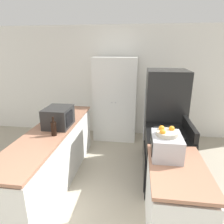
# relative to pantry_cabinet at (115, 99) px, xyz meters

# --- Properties ---
(wall_back) EXTENTS (7.00, 0.06, 2.60)m
(wall_back) POSITION_rel_pantry_cabinet_xyz_m (0.09, 0.33, 0.35)
(wall_back) COLOR white
(wall_back) RESTS_ON ground_plane
(counter_left) EXTENTS (0.60, 2.59, 0.91)m
(counter_left) POSITION_rel_pantry_cabinet_xyz_m (-0.78, -1.80, -0.52)
(counter_left) COLOR silver
(counter_left) RESTS_ON ground_plane
(counter_right) EXTENTS (0.60, 0.99, 0.91)m
(counter_right) POSITION_rel_pantry_cabinet_xyz_m (0.97, -2.60, -0.52)
(counter_right) COLOR silver
(counter_right) RESTS_ON ground_plane
(pantry_cabinet) EXTENTS (0.97, 0.59, 1.91)m
(pantry_cabinet) POSITION_rel_pantry_cabinet_xyz_m (0.00, 0.00, 0.00)
(pantry_cabinet) COLOR white
(pantry_cabinet) RESTS_ON ground_plane
(stove) EXTENTS (0.66, 0.79, 1.07)m
(stove) POSITION_rel_pantry_cabinet_xyz_m (0.99, -1.70, -0.49)
(stove) COLOR black
(stove) RESTS_ON ground_plane
(refrigerator) EXTENTS (0.72, 0.70, 1.73)m
(refrigerator) POSITION_rel_pantry_cabinet_xyz_m (1.01, -0.91, -0.09)
(refrigerator) COLOR black
(refrigerator) RESTS_ON ground_plane
(microwave) EXTENTS (0.39, 0.47, 0.31)m
(microwave) POSITION_rel_pantry_cabinet_xyz_m (-0.70, -1.67, 0.11)
(microwave) COLOR black
(microwave) RESTS_ON counter_left
(wine_bottle) EXTENTS (0.08, 0.08, 0.28)m
(wine_bottle) POSITION_rel_pantry_cabinet_xyz_m (-0.64, -2.01, 0.06)
(wine_bottle) COLOR black
(wine_bottle) RESTS_ON counter_left
(toaster_oven) EXTENTS (0.33, 0.42, 0.25)m
(toaster_oven) POSITION_rel_pantry_cabinet_xyz_m (0.86, -2.38, 0.08)
(toaster_oven) COLOR #B2B2B7
(toaster_oven) RESTS_ON counter_right
(fruit_bowl) EXTENTS (0.24, 0.24, 0.09)m
(fruit_bowl) POSITION_rel_pantry_cabinet_xyz_m (0.85, -2.38, 0.24)
(fruit_bowl) COLOR #B2A893
(fruit_bowl) RESTS_ON toaster_oven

